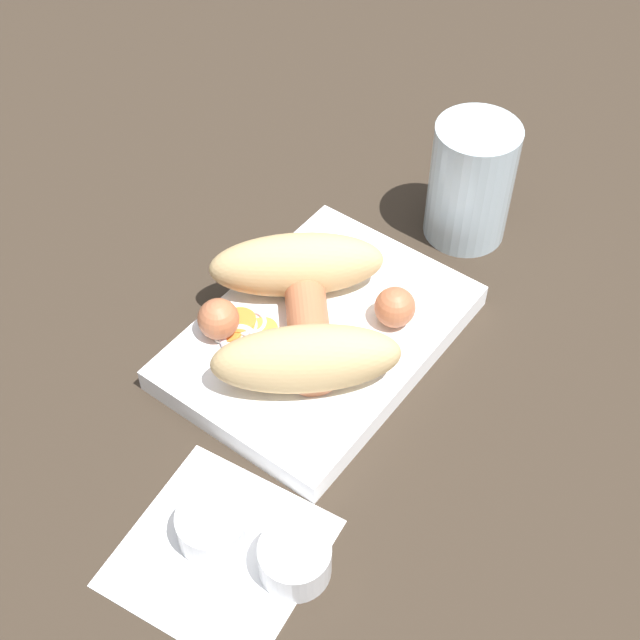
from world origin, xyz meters
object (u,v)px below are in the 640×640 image
(bread_roll, at_px, (301,310))
(condiment_cup_far, at_px, (295,561))
(food_tray, at_px, (320,336))
(condiment_cup_near, at_px, (213,528))
(sausage, at_px, (307,313))
(drink_glass, at_px, (471,182))

(bread_roll, height_order, condiment_cup_far, bread_roll)
(food_tray, relative_size, condiment_cup_near, 4.92)
(food_tray, xyz_separation_m, sausage, (-0.01, 0.01, 0.03))
(food_tray, height_order, condiment_cup_far, condiment_cup_far)
(sausage, xyz_separation_m, condiment_cup_near, (-0.18, -0.06, -0.03))
(bread_roll, bearing_deg, condiment_cup_near, -162.20)
(food_tray, xyz_separation_m, drink_glass, (0.20, -0.02, 0.05))
(sausage, relative_size, condiment_cup_far, 2.80)
(sausage, bearing_deg, condiment_cup_near, -162.94)
(bread_roll, relative_size, drink_glass, 1.80)
(condiment_cup_near, bearing_deg, drink_glass, 3.49)
(sausage, xyz_separation_m, condiment_cup_far, (-0.17, -0.12, -0.03))
(bread_roll, height_order, sausage, bread_roll)
(food_tray, bearing_deg, condiment_cup_near, -165.96)
(sausage, bearing_deg, food_tray, -59.87)
(condiment_cup_far, bearing_deg, drink_glass, 12.98)
(bread_roll, distance_m, sausage, 0.01)
(food_tray, height_order, condiment_cup_near, condiment_cup_near)
(food_tray, height_order, sausage, sausage)
(bread_roll, xyz_separation_m, sausage, (0.01, -0.00, -0.01))
(food_tray, distance_m, condiment_cup_far, 0.21)
(condiment_cup_near, xyz_separation_m, drink_glass, (0.39, 0.02, 0.05))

